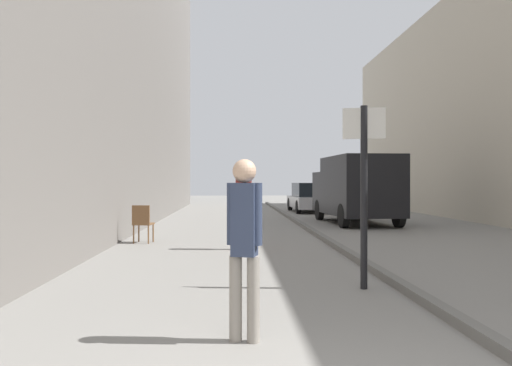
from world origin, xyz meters
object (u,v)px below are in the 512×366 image
at_px(pedestrian_mid_block, 244,202).
at_px(street_sign_post, 364,180).
at_px(pedestrian_main_foreground, 244,236).
at_px(delivery_van, 356,188).
at_px(parked_car, 310,198).
at_px(cafe_chair_near_window, 142,221).

bearing_deg(pedestrian_mid_block, street_sign_post, -54.33).
xyz_separation_m(pedestrian_main_foreground, delivery_van, (4.39, 13.33, 0.29)).
height_order(pedestrian_main_foreground, pedestrian_mid_block, pedestrian_mid_block).
height_order(pedestrian_main_foreground, parked_car, pedestrian_main_foreground).
distance_m(pedestrian_main_foreground, pedestrian_mid_block, 6.51).
relative_size(pedestrian_main_foreground, street_sign_post, 0.67).
bearing_deg(delivery_van, parked_car, 91.78).
bearing_deg(delivery_van, cafe_chair_near_window, -143.31).
relative_size(delivery_van, street_sign_post, 2.00).
bearing_deg(parked_car, delivery_van, -86.68).
bearing_deg(pedestrian_main_foreground, parked_car, -84.75).
relative_size(pedestrian_mid_block, delivery_van, 0.36).
bearing_deg(parked_car, pedestrian_mid_block, -106.20).
relative_size(parked_car, street_sign_post, 1.63).
relative_size(pedestrian_mid_block, parked_car, 0.43).
height_order(pedestrian_main_foreground, delivery_van, delivery_van).
distance_m(pedestrian_main_foreground, delivery_van, 14.03).
height_order(pedestrian_mid_block, parked_car, pedestrian_mid_block).
height_order(street_sign_post, cafe_chair_near_window, street_sign_post).
bearing_deg(parked_car, cafe_chair_near_window, -117.41).
bearing_deg(delivery_van, pedestrian_main_foreground, -111.09).
bearing_deg(pedestrian_main_foreground, street_sign_post, -111.68).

